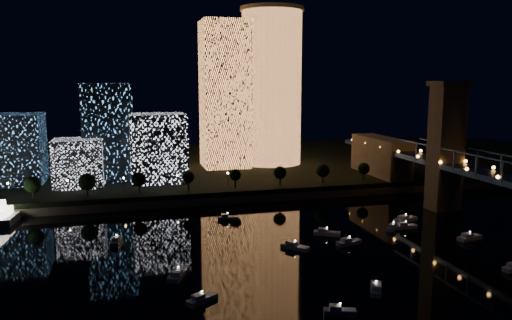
{
  "coord_description": "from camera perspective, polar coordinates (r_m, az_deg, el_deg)",
  "views": [
    {
      "loc": [
        -54.63,
        -115.86,
        49.92
      ],
      "look_at": [
        -9.56,
        55.0,
        21.92
      ],
      "focal_mm": 35.0,
      "sensor_mm": 36.0,
      "label": 1
    }
  ],
  "objects": [
    {
      "name": "tower_cylindrical",
      "position": [
        272.82,
        1.8,
        8.36
      ],
      "size": [
        34.0,
        34.0,
        83.5
      ],
      "color": "#F4944E",
      "rests_on": "far_bank"
    },
    {
      "name": "motorboats",
      "position": [
        153.55,
        8.54,
        -9.75
      ],
      "size": [
        115.35,
        83.41,
        2.78
      ],
      "color": "silver",
      "rests_on": "ground"
    },
    {
      "name": "seawall",
      "position": [
        210.9,
        0.64,
        -4.27
      ],
      "size": [
        420.0,
        6.0,
        3.0
      ],
      "primitive_type": "cube",
      "color": "#6B5E4C",
      "rests_on": "ground"
    },
    {
      "name": "far_bank",
      "position": [
        285.19,
        -3.52,
        -0.58
      ],
      "size": [
        420.0,
        160.0,
        5.0
      ],
      "primitive_type": "cube",
      "color": "black",
      "rests_on": "ground"
    },
    {
      "name": "esplanade_trees",
      "position": [
        208.11,
        -10.66,
        -2.08
      ],
      "size": [
        166.09,
        6.79,
        8.9
      ],
      "color": "black",
      "rests_on": "far_bank"
    },
    {
      "name": "tower_rectangular",
      "position": [
        263.44,
        -3.58,
        7.46
      ],
      "size": [
        23.81,
        23.81,
        75.76
      ],
      "primitive_type": "cube",
      "color": "#F4944E",
      "rests_on": "far_bank"
    },
    {
      "name": "ground",
      "position": [
        137.48,
        9.98,
        -12.43
      ],
      "size": [
        520.0,
        520.0,
        0.0
      ],
      "primitive_type": "plane",
      "color": "black",
      "rests_on": "ground"
    },
    {
      "name": "street_lamps",
      "position": [
        214.8,
        -9.0,
        -2.08
      ],
      "size": [
        132.7,
        0.7,
        5.65
      ],
      "color": "black",
      "rests_on": "far_bank"
    },
    {
      "name": "midrise_blocks",
      "position": [
        237.01,
        -17.89,
        1.92
      ],
      "size": [
        84.2,
        39.37,
        44.0
      ],
      "color": "white",
      "rests_on": "far_bank"
    }
  ]
}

